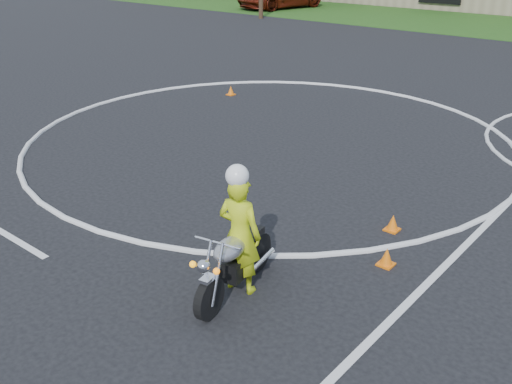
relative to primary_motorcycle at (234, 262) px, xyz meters
The scene contains 5 objects.
ground 4.87m from the primary_motorcycle, 144.84° to the left, with size 120.00×120.00×0.00m, color black.
course_markings 7.38m from the primary_motorcycle, 104.07° to the left, with size 19.05×19.05×0.12m.
primary_motorcycle is the anchor object (origin of this frame).
rider_primary_grp 0.45m from the primary_motorcycle, 94.53° to the left, with size 0.72×0.54×1.95m.
traffic_cones 4.65m from the primary_motorcycle, 86.00° to the left, with size 18.88×10.10×0.30m.
Camera 1 is at (8.60, -7.90, 4.68)m, focal length 40.00 mm.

